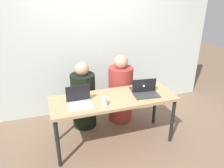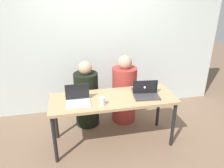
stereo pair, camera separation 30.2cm
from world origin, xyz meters
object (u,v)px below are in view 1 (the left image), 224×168
(water_glass_left, at_px, (105,102))
(laptop_front_right, at_px, (146,92))
(laptop_back_right, at_px, (142,88))
(person_on_right, at_px, (120,92))
(person_on_left, at_px, (84,99))
(laptop_front_left, at_px, (79,101))

(water_glass_left, bearing_deg, laptop_front_right, 11.12)
(laptop_front_right, height_order, laptop_back_right, laptop_front_right)
(person_on_right, height_order, laptop_front_right, person_on_right)
(laptop_front_right, height_order, water_glass_left, laptop_front_right)
(laptop_back_right, bearing_deg, person_on_right, -65.38)
(person_on_left, xyz_separation_m, laptop_front_right, (0.79, -0.63, 0.29))
(person_on_right, distance_m, laptop_back_right, 0.58)
(person_on_right, xyz_separation_m, laptop_front_right, (0.15, -0.63, 0.27))
(person_on_right, bearing_deg, laptop_back_right, 100.37)
(laptop_front_right, bearing_deg, laptop_back_right, 93.88)
(person_on_right, bearing_deg, laptop_front_right, 96.48)
(laptop_front_right, xyz_separation_m, water_glass_left, (-0.65, -0.13, 0.00))
(person_on_left, height_order, water_glass_left, person_on_left)
(person_on_right, xyz_separation_m, laptop_front_left, (-0.80, -0.62, 0.27))
(laptop_front_right, xyz_separation_m, laptop_back_right, (0.00, 0.13, -0.00))
(person_on_right, bearing_deg, laptop_front_left, 31.01)
(person_on_left, xyz_separation_m, person_on_right, (0.64, 0.00, 0.02))
(laptop_front_left, relative_size, laptop_back_right, 0.93)
(person_on_right, height_order, water_glass_left, person_on_right)
(person_on_left, distance_m, laptop_front_left, 0.71)
(laptop_front_left, height_order, laptop_front_right, laptop_front_left)
(laptop_back_right, bearing_deg, person_on_left, -24.46)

